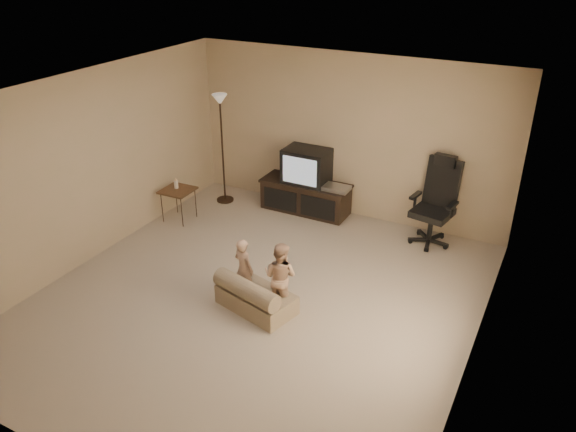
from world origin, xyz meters
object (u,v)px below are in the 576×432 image
(toddler_left, at_px, (244,269))
(child_sofa, at_px, (254,297))
(toddler_right, at_px, (280,276))
(tv_stand, at_px, (306,186))
(office_chair, at_px, (434,213))
(floor_lamp, at_px, (221,125))
(side_table, at_px, (178,190))

(toddler_left, bearing_deg, child_sofa, 158.97)
(child_sofa, bearing_deg, toddler_right, 50.84)
(tv_stand, distance_m, office_chair, 2.04)
(tv_stand, distance_m, toddler_left, 2.53)
(floor_lamp, bearing_deg, office_chair, 3.71)
(side_table, bearing_deg, child_sofa, -33.87)
(floor_lamp, relative_size, toddler_left, 2.26)
(tv_stand, bearing_deg, floor_lamp, -168.45)
(office_chair, distance_m, toddler_left, 2.95)
(floor_lamp, bearing_deg, side_table, -105.05)
(floor_lamp, height_order, toddler_left, floor_lamp)
(tv_stand, xyz_separation_m, office_chair, (2.04, -0.06, 0.03))
(tv_stand, relative_size, toddler_right, 1.68)
(tv_stand, bearing_deg, side_table, -143.70)
(child_sofa, bearing_deg, office_chair, 75.62)
(tv_stand, distance_m, child_sofa, 2.76)
(office_chair, relative_size, toddler_left, 1.61)
(toddler_left, height_order, toddler_right, toddler_right)
(office_chair, height_order, floor_lamp, floor_lamp)
(tv_stand, xyz_separation_m, floor_lamp, (-1.36, -0.28, 0.88))
(child_sofa, bearing_deg, side_table, 160.11)
(office_chair, distance_m, floor_lamp, 3.51)
(child_sofa, xyz_separation_m, toddler_left, (-0.24, 0.18, 0.21))
(side_table, relative_size, toddler_left, 0.87)
(side_table, distance_m, toddler_right, 2.81)
(toddler_right, bearing_deg, floor_lamp, -43.58)
(toddler_right, bearing_deg, toddler_left, 1.66)
(floor_lamp, xyz_separation_m, toddler_right, (2.24, -2.21, -0.87))
(tv_stand, height_order, toddler_left, tv_stand)
(tv_stand, relative_size, office_chair, 1.14)
(tv_stand, bearing_deg, child_sofa, -76.99)
(toddler_left, bearing_deg, toddler_right, -163.24)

